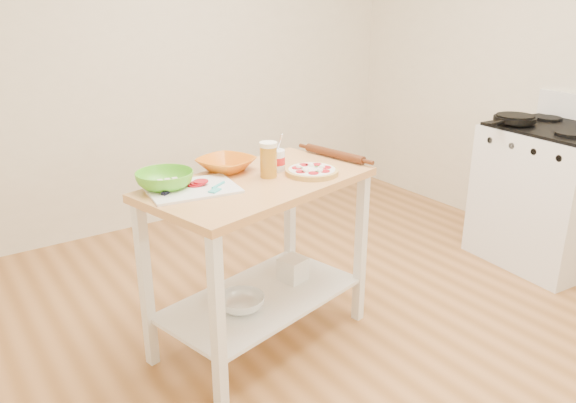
# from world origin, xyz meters

# --- Properties ---
(room_shell) EXTENTS (4.04, 4.54, 2.74)m
(room_shell) POSITION_xyz_m (0.00, 0.00, 1.35)
(room_shell) COLOR #B37842
(room_shell) RESTS_ON ground
(prep_island) EXTENTS (1.23, 0.85, 0.90)m
(prep_island) POSITION_xyz_m (-0.45, 0.34, 0.65)
(prep_island) COLOR tan
(prep_island) RESTS_ON ground
(gas_stove) EXTENTS (0.72, 0.82, 1.11)m
(gas_stove) POSITION_xyz_m (1.66, 0.07, 0.47)
(gas_stove) COLOR silver
(gas_stove) RESTS_ON ground
(skillet) EXTENTS (0.43, 0.27, 0.03)m
(skillet) POSITION_xyz_m (1.50, 0.29, 0.97)
(skillet) COLOR black
(skillet) RESTS_ON gas_stove
(pizza) EXTENTS (0.27, 0.27, 0.04)m
(pizza) POSITION_xyz_m (-0.18, 0.28, 0.92)
(pizza) COLOR #DCB45E
(pizza) RESTS_ON prep_island
(cutting_board) EXTENTS (0.44, 0.35, 0.04)m
(cutting_board) POSITION_xyz_m (-0.78, 0.40, 0.91)
(cutting_board) COLOR white
(cutting_board) RESTS_ON prep_island
(spatula) EXTENTS (0.13, 0.12, 0.01)m
(spatula) POSITION_xyz_m (-0.70, 0.32, 0.92)
(spatula) COLOR #3BCBCA
(spatula) RESTS_ON cutting_board
(knife) EXTENTS (0.22, 0.19, 0.01)m
(knife) POSITION_xyz_m (-0.86, 0.43, 0.92)
(knife) COLOR silver
(knife) RESTS_ON cutting_board
(orange_bowl) EXTENTS (0.35, 0.35, 0.07)m
(orange_bowl) POSITION_xyz_m (-0.51, 0.57, 0.93)
(orange_bowl) COLOR #D16610
(orange_bowl) RESTS_ON prep_island
(green_bowl) EXTENTS (0.36, 0.36, 0.08)m
(green_bowl) POSITION_xyz_m (-0.88, 0.48, 0.94)
(green_bowl) COLOR #55BB24
(green_bowl) RESTS_ON prep_island
(beer_pint) EXTENTS (0.09, 0.09, 0.17)m
(beer_pint) POSITION_xyz_m (-0.38, 0.36, 0.99)
(beer_pint) COLOR #B97E21
(beer_pint) RESTS_ON prep_island
(yogurt_tub) EXTENTS (0.09, 0.09, 0.19)m
(yogurt_tub) POSITION_xyz_m (-0.29, 0.43, 0.95)
(yogurt_tub) COLOR white
(yogurt_tub) RESTS_ON prep_island
(rolling_pin) EXTENTS (0.12, 0.40, 0.05)m
(rolling_pin) POSITION_xyz_m (0.09, 0.43, 0.92)
(rolling_pin) COLOR #532812
(rolling_pin) RESTS_ON prep_island
(shelf_glass_bowl) EXTENTS (0.26, 0.26, 0.07)m
(shelf_glass_bowl) POSITION_xyz_m (-0.60, 0.29, 0.30)
(shelf_glass_bowl) COLOR silver
(shelf_glass_bowl) RESTS_ON prep_island
(shelf_bin) EXTENTS (0.15, 0.15, 0.13)m
(shelf_bin) POSITION_xyz_m (-0.21, 0.40, 0.32)
(shelf_bin) COLOR white
(shelf_bin) RESTS_ON prep_island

